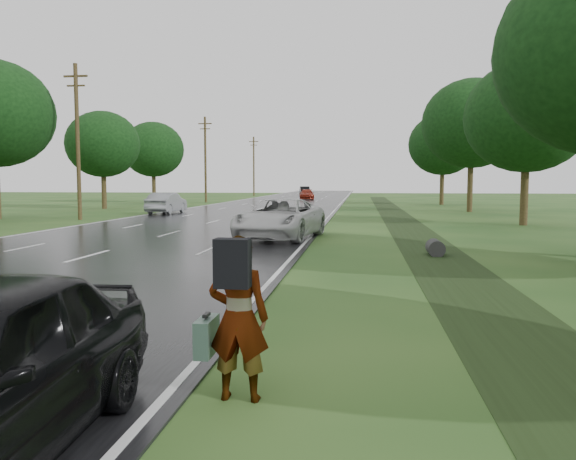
% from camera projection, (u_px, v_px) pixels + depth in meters
% --- Properties ---
extents(road, '(14.00, 180.00, 0.04)m').
position_uv_depth(road, '(269.00, 207.00, 55.16)').
color(road, black).
rests_on(road, ground).
extents(edge_stripe_east, '(0.12, 180.00, 0.01)m').
position_uv_depth(edge_stripe_east, '(338.00, 207.00, 54.29)').
color(edge_stripe_east, silver).
rests_on(edge_stripe_east, road).
extents(edge_stripe_west, '(0.12, 180.00, 0.01)m').
position_uv_depth(edge_stripe_west, '(202.00, 206.00, 56.02)').
color(edge_stripe_west, silver).
rests_on(edge_stripe_west, road).
extents(center_line, '(0.12, 180.00, 0.01)m').
position_uv_depth(center_line, '(269.00, 206.00, 55.15)').
color(center_line, silver).
rests_on(center_line, road).
extents(drainage_ditch, '(2.20, 120.00, 0.56)m').
position_uv_depth(drainage_ditch, '(412.00, 231.00, 27.70)').
color(drainage_ditch, black).
rests_on(drainage_ditch, ground).
extents(utility_pole_mid, '(1.60, 0.26, 10.00)m').
position_uv_depth(utility_pole_mid, '(78.00, 139.00, 36.13)').
color(utility_pole_mid, '#3A2D17').
rests_on(utility_pole_mid, ground).
extents(utility_pole_far, '(1.60, 0.26, 10.00)m').
position_uv_depth(utility_pole_far, '(205.00, 158.00, 65.77)').
color(utility_pole_far, '#3A2D17').
rests_on(utility_pole_far, ground).
extents(utility_pole_distant, '(1.60, 0.26, 10.00)m').
position_uv_depth(utility_pole_distant, '(254.00, 165.00, 95.40)').
color(utility_pole_distant, '#3A2D17').
rests_on(utility_pole_distant, ground).
extents(tree_east_c, '(7.00, 7.00, 9.29)m').
position_uv_depth(tree_east_c, '(527.00, 117.00, 31.54)').
color(tree_east_c, '#3A2D17').
rests_on(tree_east_c, ground).
extents(tree_east_d, '(8.00, 8.00, 10.76)m').
position_uv_depth(tree_east_d, '(472.00, 124.00, 45.33)').
color(tree_east_d, '#3A2D17').
rests_on(tree_east_d, ground).
extents(tree_east_f, '(7.20, 7.20, 9.62)m').
position_uv_depth(tree_east_f, '(443.00, 145.00, 59.27)').
color(tree_east_f, '#3A2D17').
rests_on(tree_east_f, ground).
extents(tree_west_d, '(6.60, 6.60, 8.80)m').
position_uv_depth(tree_west_d, '(103.00, 144.00, 50.55)').
color(tree_west_d, '#3A2D17').
rests_on(tree_west_d, ground).
extents(tree_west_f, '(7.00, 7.00, 9.29)m').
position_uv_depth(tree_west_f, '(153.00, 149.00, 64.43)').
color(tree_west_f, '#3A2D17').
rests_on(tree_west_f, ground).
extents(pedestrian, '(0.85, 0.77, 1.92)m').
position_uv_depth(pedestrian, '(236.00, 316.00, 6.41)').
color(pedestrian, '#A5998C').
rests_on(pedestrian, ground).
extents(white_pickup, '(3.72, 6.60, 1.74)m').
position_uv_depth(white_pickup, '(280.00, 218.00, 24.35)').
color(white_pickup, silver).
rests_on(white_pickup, road).
extents(silver_sedan, '(1.74, 4.88, 1.60)m').
position_uv_depth(silver_sedan, '(167.00, 203.00, 42.92)').
color(silver_sedan, gray).
rests_on(silver_sedan, road).
extents(far_car_red, '(2.49, 4.92, 1.37)m').
position_uv_depth(far_car_red, '(307.00, 194.00, 75.49)').
color(far_car_red, maroon).
rests_on(far_car_red, road).
extents(far_car_dark, '(2.39, 4.87, 1.53)m').
position_uv_depth(far_car_dark, '(304.00, 191.00, 99.35)').
color(far_car_dark, black).
rests_on(far_car_dark, road).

